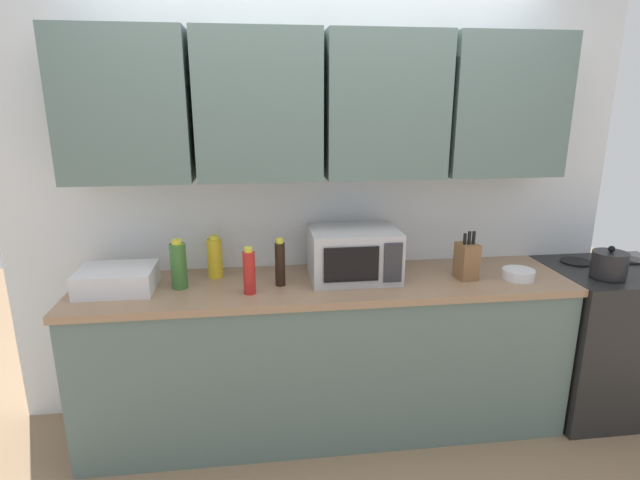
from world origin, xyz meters
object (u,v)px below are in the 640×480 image
(dish_rack, at_px, (117,279))
(microwave, at_px, (354,254))
(bottle_green_oil, at_px, (179,265))
(bottle_yellow_mustard, at_px, (215,257))
(stove_range, at_px, (606,338))
(bottle_soy_dark, at_px, (280,263))
(bowl_ceramic_small, at_px, (518,274))
(knife_block, at_px, (467,261))
(kettle, at_px, (609,264))
(bottle_red_sauce, at_px, (249,272))

(dish_rack, bearing_deg, microwave, 1.35)
(bottle_green_oil, bearing_deg, bottle_yellow_mustard, 41.04)
(stove_range, xyz_separation_m, bottle_yellow_mustard, (-2.33, 0.17, 0.56))
(bottle_soy_dark, distance_m, bowl_ceramic_small, 1.32)
(knife_block, bearing_deg, bowl_ceramic_small, -9.12)
(knife_block, bearing_deg, dish_rack, 178.23)
(kettle, relative_size, knife_block, 0.69)
(bowl_ceramic_small, bearing_deg, stove_range, 7.18)
(bottle_soy_dark, xyz_separation_m, bowl_ceramic_small, (1.31, -0.07, -0.10))
(bottle_yellow_mustard, height_order, bottle_red_sauce, bottle_red_sauce)
(microwave, distance_m, bottle_green_oil, 0.94)
(kettle, height_order, bottle_red_sauce, bottle_red_sauce)
(bottle_red_sauce, bearing_deg, microwave, 15.96)
(microwave, bearing_deg, kettle, -7.71)
(microwave, bearing_deg, bottle_soy_dark, -171.14)
(kettle, height_order, bottle_yellow_mustard, bottle_yellow_mustard)
(microwave, bearing_deg, knife_block, -8.07)
(stove_range, xyz_separation_m, knife_block, (-0.95, -0.04, 0.55))
(kettle, distance_m, bottle_soy_dark, 1.82)
(bottle_green_oil, bearing_deg, dish_rack, 178.95)
(stove_range, distance_m, dish_rack, 2.87)
(bottle_red_sauce, xyz_separation_m, bottle_green_oil, (-0.37, 0.13, 0.01))
(dish_rack, distance_m, knife_block, 1.87)
(dish_rack, height_order, knife_block, knife_block)
(microwave, bearing_deg, bottle_green_oil, -177.83)
(knife_block, bearing_deg, bottle_red_sauce, -176.36)
(knife_block, relative_size, bottle_green_oil, 1.03)
(dish_rack, bearing_deg, bottle_yellow_mustard, 16.60)
(microwave, height_order, bowl_ceramic_small, microwave)
(microwave, relative_size, knife_block, 1.77)
(bottle_soy_dark, bearing_deg, bowl_ceramic_small, -3.04)
(bowl_ceramic_small, bearing_deg, knife_block, 170.88)
(stove_range, bearing_deg, kettle, -140.53)
(knife_block, height_order, bowl_ceramic_small, knife_block)
(microwave, distance_m, bowl_ceramic_small, 0.92)
(bottle_yellow_mustard, bearing_deg, bowl_ceramic_small, -8.54)
(kettle, xyz_separation_m, bottle_soy_dark, (-1.81, 0.13, 0.04))
(bottle_green_oil, bearing_deg, bowl_ceramic_small, -3.05)
(kettle, bearing_deg, microwave, 172.29)
(dish_rack, xyz_separation_m, bottle_yellow_mustard, (0.49, 0.15, 0.05))
(dish_rack, distance_m, bottle_red_sauce, 0.70)
(bottle_green_oil, bearing_deg, bottle_red_sauce, -19.26)
(kettle, distance_m, microwave, 1.41)
(kettle, height_order, bottle_soy_dark, bottle_soy_dark)
(stove_range, bearing_deg, bottle_yellow_mustard, 175.92)
(knife_block, distance_m, bottle_yellow_mustard, 1.40)
(bottle_red_sauce, bearing_deg, knife_block, 3.64)
(microwave, relative_size, bottle_yellow_mustard, 2.00)
(stove_range, distance_m, bottle_red_sauce, 2.22)
(microwave, height_order, bottle_green_oil, microwave)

